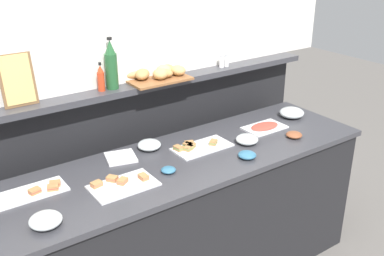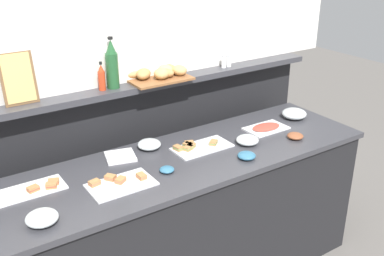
{
  "view_description": "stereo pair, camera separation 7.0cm",
  "coord_description": "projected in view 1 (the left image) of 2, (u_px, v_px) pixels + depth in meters",
  "views": [
    {
      "loc": [
        -1.34,
        -2.0,
        2.16
      ],
      "look_at": [
        0.13,
        0.1,
        1.06
      ],
      "focal_mm": 42.53,
      "sensor_mm": 36.0,
      "label": 1
    },
    {
      "loc": [
        -1.28,
        -2.03,
        2.16
      ],
      "look_at": [
        0.13,
        0.1,
        1.06
      ],
      "focal_mm": 42.53,
      "sensor_mm": 36.0,
      "label": 2
    }
  ],
  "objects": [
    {
      "name": "condiment_bowl_teal",
      "position": [
        247.0,
        155.0,
        2.7
      ],
      "size": [
        0.11,
        0.11,
        0.04
      ],
      "primitive_type": "ellipsoid",
      "color": "teal",
      "rests_on": "buffet_counter"
    },
    {
      "name": "framed_picture",
      "position": [
        17.0,
        79.0,
        2.47
      ],
      "size": [
        0.19,
        0.07,
        0.3
      ],
      "color": "brown",
      "rests_on": "back_ledge_unit"
    },
    {
      "name": "condiment_bowl_dark",
      "position": [
        168.0,
        170.0,
        2.53
      ],
      "size": [
        0.08,
        0.08,
        0.03
      ],
      "primitive_type": "ellipsoid",
      "color": "teal",
      "rests_on": "buffet_counter"
    },
    {
      "name": "glass_bowl_large",
      "position": [
        247.0,
        140.0,
        2.88
      ],
      "size": [
        0.14,
        0.14,
        0.06
      ],
      "color": "silver",
      "rests_on": "buffet_counter"
    },
    {
      "name": "condiment_bowl_cream",
      "position": [
        294.0,
        135.0,
        2.97
      ],
      "size": [
        0.1,
        0.1,
        0.04
      ],
      "primitive_type": "ellipsoid",
      "color": "brown",
      "rests_on": "buffet_counter"
    },
    {
      "name": "sandwich_platter_side",
      "position": [
        34.0,
        192.0,
        2.33
      ],
      "size": [
        0.36,
        0.17,
        0.04
      ],
      "color": "white",
      "rests_on": "buffet_counter"
    },
    {
      "name": "glass_bowl_small",
      "position": [
        292.0,
        113.0,
        3.29
      ],
      "size": [
        0.18,
        0.18,
        0.07
      ],
      "color": "silver",
      "rests_on": "buffet_counter"
    },
    {
      "name": "hot_sauce_bottle",
      "position": [
        101.0,
        79.0,
        2.72
      ],
      "size": [
        0.04,
        0.04,
        0.18
      ],
      "color": "red",
      "rests_on": "back_ledge_unit"
    },
    {
      "name": "salt_shaker",
      "position": [
        222.0,
        61.0,
        3.21
      ],
      "size": [
        0.03,
        0.03,
        0.09
      ],
      "color": "white",
      "rests_on": "back_ledge_unit"
    },
    {
      "name": "pepper_shaker",
      "position": [
        227.0,
        61.0,
        3.24
      ],
      "size": [
        0.03,
        0.03,
        0.09
      ],
      "color": "white",
      "rests_on": "back_ledge_unit"
    },
    {
      "name": "ground_plane",
      "position": [
        141.0,
        237.0,
        3.51
      ],
      "size": [
        12.0,
        12.0,
        0.0
      ],
      "primitive_type": "plane",
      "color": "slate"
    },
    {
      "name": "napkin_stack",
      "position": [
        121.0,
        157.0,
        2.69
      ],
      "size": [
        0.21,
        0.21,
        0.02
      ],
      "primitive_type": "cube",
      "rotation": [
        0.0,
        0.0,
        -0.25
      ],
      "color": "white",
      "rests_on": "buffet_counter"
    },
    {
      "name": "sandwich_platter_front",
      "position": [
        199.0,
        147.0,
        2.82
      ],
      "size": [
        0.37,
        0.19,
        0.04
      ],
      "color": "silver",
      "rests_on": "buffet_counter"
    },
    {
      "name": "sandwich_platter_rear",
      "position": [
        122.0,
        184.0,
        2.4
      ],
      "size": [
        0.35,
        0.21,
        0.04
      ],
      "color": "silver",
      "rests_on": "buffet_counter"
    },
    {
      "name": "back_ledge_unit",
      "position": [
        142.0,
        163.0,
        3.19
      ],
      "size": [
        2.68,
        0.22,
        1.28
      ],
      "color": "black",
      "rests_on": "ground_plane"
    },
    {
      "name": "glass_bowl_extra",
      "position": [
        46.0,
        221.0,
        2.07
      ],
      "size": [
        0.15,
        0.15,
        0.06
      ],
      "color": "silver",
      "rests_on": "buffet_counter"
    },
    {
      "name": "cold_cuts_platter",
      "position": [
        265.0,
        127.0,
        3.11
      ],
      "size": [
        0.29,
        0.18,
        0.02
      ],
      "color": "white",
      "rests_on": "buffet_counter"
    },
    {
      "name": "wine_bottle_green",
      "position": [
        111.0,
        66.0,
        2.74
      ],
      "size": [
        0.08,
        0.08,
        0.32
      ],
      "color": "#23562D",
      "rests_on": "back_ledge_unit"
    },
    {
      "name": "bread_basket",
      "position": [
        157.0,
        74.0,
        2.95
      ],
      "size": [
        0.42,
        0.27,
        0.08
      ],
      "color": "brown",
      "rests_on": "back_ledge_unit"
    },
    {
      "name": "buffet_counter",
      "position": [
        184.0,
        224.0,
        2.88
      ],
      "size": [
        2.44,
        0.7,
        0.93
      ],
      "color": "black",
      "rests_on": "ground_plane"
    },
    {
      "name": "glass_bowl_medium",
      "position": [
        149.0,
        145.0,
        2.8
      ],
      "size": [
        0.15,
        0.15,
        0.06
      ],
      "color": "silver",
      "rests_on": "buffet_counter"
    }
  ]
}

